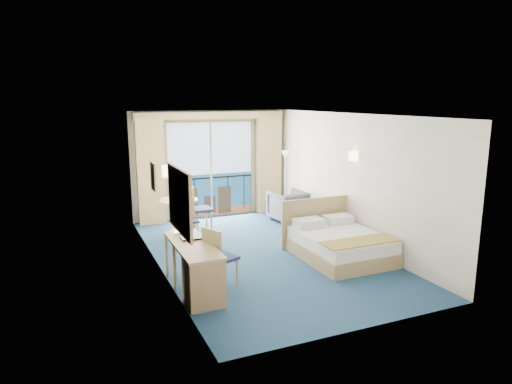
# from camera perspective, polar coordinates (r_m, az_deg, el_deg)

# --- Properties ---
(floor) EXTENTS (6.50, 6.50, 0.00)m
(floor) POSITION_cam_1_polar(r_m,az_deg,el_deg) (9.04, 0.79, -7.71)
(floor) COLOR navy
(floor) RESTS_ON ground
(room_walls) EXTENTS (4.04, 6.54, 2.72)m
(room_walls) POSITION_cam_1_polar(r_m,az_deg,el_deg) (8.61, 0.82, 3.52)
(room_walls) COLOR beige
(room_walls) RESTS_ON ground
(balcony_door) EXTENTS (2.36, 0.03, 2.52)m
(balcony_door) POSITION_cam_1_polar(r_m,az_deg,el_deg) (11.69, -5.68, 2.47)
(balcony_door) COLOR navy
(balcony_door) RESTS_ON room_walls
(curtain_left) EXTENTS (0.65, 0.22, 2.55)m
(curtain_left) POSITION_cam_1_polar(r_m,az_deg,el_deg) (11.16, -13.03, 2.48)
(curtain_left) COLOR tan
(curtain_left) RESTS_ON room_walls
(curtain_right) EXTENTS (0.65, 0.22, 2.55)m
(curtain_right) POSITION_cam_1_polar(r_m,az_deg,el_deg) (12.09, 1.59, 3.46)
(curtain_right) COLOR tan
(curtain_right) RESTS_ON room_walls
(pelmet) EXTENTS (3.80, 0.25, 0.18)m
(pelmet) POSITION_cam_1_polar(r_m,az_deg,el_deg) (11.44, -5.61, 9.51)
(pelmet) COLOR tan
(pelmet) RESTS_ON room_walls
(mirror) EXTENTS (0.05, 1.25, 0.95)m
(mirror) POSITION_cam_1_polar(r_m,az_deg,el_deg) (6.62, -9.52, -1.12)
(mirror) COLOR tan
(mirror) RESTS_ON room_walls
(wall_print) EXTENTS (0.04, 0.42, 0.52)m
(wall_print) POSITION_cam_1_polar(r_m,az_deg,el_deg) (8.49, -12.70, 1.90)
(wall_print) COLOR tan
(wall_print) RESTS_ON room_walls
(sconce_left) EXTENTS (0.18, 0.18, 0.18)m
(sconce_left) POSITION_cam_1_polar(r_m,az_deg,el_deg) (7.44, -11.03, 2.57)
(sconce_left) COLOR #FFEEB2
(sconce_left) RESTS_ON room_walls
(sconce_right) EXTENTS (0.18, 0.18, 0.18)m
(sconce_right) POSITION_cam_1_polar(r_m,az_deg,el_deg) (9.43, 12.05, 4.42)
(sconce_right) COLOR #FFEEB2
(sconce_right) RESTS_ON room_walls
(bed) EXTENTS (1.58, 1.88, 0.99)m
(bed) POSITION_cam_1_polar(r_m,az_deg,el_deg) (8.90, 10.30, -6.33)
(bed) COLOR tan
(bed) RESTS_ON ground
(nightstand) EXTENTS (0.47, 0.45, 0.61)m
(nightstand) POSITION_cam_1_polar(r_m,az_deg,el_deg) (10.14, 8.73, -3.86)
(nightstand) COLOR #A28355
(nightstand) RESTS_ON ground
(phone) EXTENTS (0.23, 0.21, 0.08)m
(phone) POSITION_cam_1_polar(r_m,az_deg,el_deg) (10.06, 8.77, -1.94)
(phone) COLOR white
(phone) RESTS_ON nightstand
(armchair) EXTENTS (0.91, 0.93, 0.76)m
(armchair) POSITION_cam_1_polar(r_m,az_deg,el_deg) (11.33, 4.05, -1.73)
(armchair) COLOR #3E424C
(armchair) RESTS_ON ground
(floor_lamp) EXTENTS (0.23, 0.23, 1.70)m
(floor_lamp) POSITION_cam_1_polar(r_m,az_deg,el_deg) (11.60, 3.67, 3.15)
(floor_lamp) COLOR silver
(floor_lamp) RESTS_ON ground
(desk) EXTENTS (0.56, 1.64, 0.77)m
(desk) POSITION_cam_1_polar(r_m,az_deg,el_deg) (6.93, -6.85, -10.20)
(desk) COLOR tan
(desk) RESTS_ON ground
(desk_chair) EXTENTS (0.57, 0.56, 1.00)m
(desk_chair) POSITION_cam_1_polar(r_m,az_deg,el_deg) (7.34, -4.86, -7.75)
(desk_chair) COLOR #1E2547
(desk_chair) RESTS_ON ground
(folder) EXTENTS (0.33, 0.25, 0.03)m
(folder) POSITION_cam_1_polar(r_m,az_deg,el_deg) (7.46, -8.15, -5.70)
(folder) COLOR black
(folder) RESTS_ON desk
(desk_lamp) EXTENTS (0.12, 0.12, 0.47)m
(desk_lamp) POSITION_cam_1_polar(r_m,az_deg,el_deg) (7.65, -9.85, -2.71)
(desk_lamp) COLOR silver
(desk_lamp) RESTS_ON desk
(round_table) EXTENTS (0.85, 0.85, 0.77)m
(round_table) POSITION_cam_1_polar(r_m,az_deg,el_deg) (10.42, -9.63, -1.91)
(round_table) COLOR tan
(round_table) RESTS_ON ground
(table_chair_a) EXTENTS (0.48, 0.46, 1.08)m
(table_chair_a) POSITION_cam_1_polar(r_m,az_deg,el_deg) (10.39, -7.44, -1.71)
(table_chair_a) COLOR #1E2547
(table_chair_a) RESTS_ON ground
(table_chair_b) EXTENTS (0.38, 0.39, 0.89)m
(table_chair_b) POSITION_cam_1_polar(r_m,az_deg,el_deg) (9.89, -8.57, -3.07)
(table_chair_b) COLOR #1E2547
(table_chair_b) RESTS_ON ground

